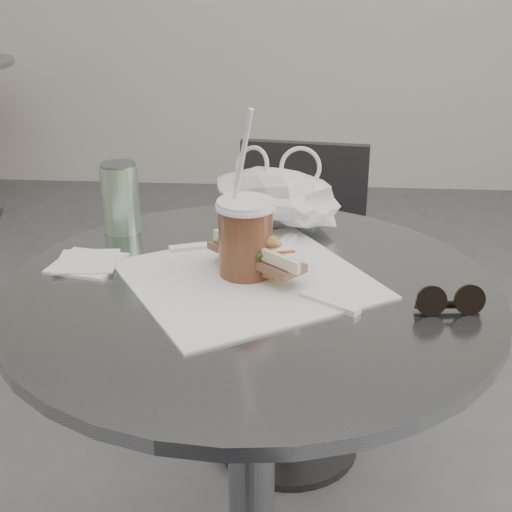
# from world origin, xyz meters

# --- Properties ---
(cafe_table) EXTENTS (0.76, 0.76, 0.74)m
(cafe_table) POSITION_xyz_m (0.00, 0.20, 0.47)
(cafe_table) COLOR slate
(cafe_table) RESTS_ON ground
(chair_far) EXTENTS (0.41, 0.43, 0.77)m
(chair_far) POSITION_xyz_m (0.06, 0.81, 0.35)
(chair_far) COLOR #323234
(chair_far) RESTS_ON ground
(sandwich_paper) EXTENTS (0.46, 0.46, 0.00)m
(sandwich_paper) POSITION_xyz_m (-0.01, 0.22, 0.74)
(sandwich_paper) COLOR white
(sandwich_paper) RESTS_ON cafe_table
(banh_mi) EXTENTS (0.21, 0.21, 0.07)m
(banh_mi) POSITION_xyz_m (0.00, 0.25, 0.78)
(banh_mi) COLOR gold
(banh_mi) RESTS_ON sandwich_paper
(iced_coffee) EXTENTS (0.09, 0.09, 0.27)m
(iced_coffee) POSITION_xyz_m (-0.01, 0.24, 0.80)
(iced_coffee) COLOR brown
(iced_coffee) RESTS_ON cafe_table
(sunglasses) EXTENTS (0.10, 0.03, 0.04)m
(sunglasses) POSITION_xyz_m (0.29, 0.14, 0.76)
(sunglasses) COLOR black
(sunglasses) RESTS_ON cafe_table
(plastic_bag) EXTENTS (0.25, 0.22, 0.11)m
(plastic_bag) POSITION_xyz_m (0.03, 0.45, 0.79)
(plastic_bag) COLOR white
(plastic_bag) RESTS_ON cafe_table
(napkin_stack) EXTENTS (0.12, 0.12, 0.01)m
(napkin_stack) POSITION_xyz_m (-0.27, 0.26, 0.74)
(napkin_stack) COLOR white
(napkin_stack) RESTS_ON cafe_table
(drink_can) EXTENTS (0.07, 0.07, 0.13)m
(drink_can) POSITION_xyz_m (-0.25, 0.42, 0.80)
(drink_can) COLOR #62A761
(drink_can) RESTS_ON cafe_table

